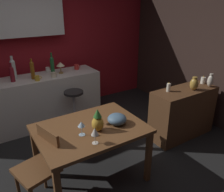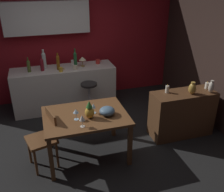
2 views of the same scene
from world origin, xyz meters
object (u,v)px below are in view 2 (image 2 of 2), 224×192
(cup_red, at_px, (98,62))
(pillar_candle_short, at_px, (167,89))
(wine_bottle_ruby, at_px, (42,64))
(vase_brass, at_px, (192,88))
(vase_ceramic_ivory, at_px, (211,87))
(wine_bottle_olive, at_px, (29,65))
(pineapple_centerpiece, at_px, (89,111))
(cup_cream, at_px, (75,67))
(bar_stool, at_px, (89,99))
(wine_bottle_clear, at_px, (44,59))
(cup_white, at_px, (73,62))
(fruit_bowl, at_px, (107,111))
(pillar_candle_tall, at_px, (207,86))
(chair_near_window, at_px, (45,137))
(wine_glass_left, at_px, (82,118))
(cup_mustard, at_px, (61,70))
(wine_glass_right, at_px, (93,106))
(wine_bottle_amber, at_px, (58,62))
(wine_bottle_green, at_px, (75,59))
(dining_table, at_px, (85,120))
(wine_glass_center, at_px, (76,112))
(sideboard_cabinet, at_px, (182,114))
(counter_lamp, at_px, (82,59))

(cup_red, xyz_separation_m, pillar_candle_short, (0.80, -1.61, -0.06))
(wine_bottle_ruby, distance_m, vase_brass, 2.88)
(vase_ceramic_ivory, bearing_deg, wine_bottle_olive, 149.58)
(pineapple_centerpiece, height_order, cup_cream, pineapple_centerpiece)
(cup_red, bearing_deg, bar_stool, -119.70)
(wine_bottle_clear, distance_m, cup_white, 0.61)
(fruit_bowl, bearing_deg, pillar_candle_tall, 7.33)
(bar_stool, distance_m, fruit_bowl, 1.38)
(chair_near_window, height_order, wine_glass_left, wine_glass_left)
(pineapple_centerpiece, xyz_separation_m, vase_brass, (1.78, 0.14, 0.06))
(wine_bottle_clear, distance_m, cup_mustard, 0.46)
(wine_glass_right, xyz_separation_m, vase_brass, (1.70, 0.02, 0.06))
(bar_stool, xyz_separation_m, wine_bottle_clear, (-0.77, 0.64, 0.70))
(vase_brass, height_order, vase_ceramic_ivory, vase_ceramic_ivory)
(wine_bottle_amber, distance_m, wine_bottle_green, 0.36)
(wine_bottle_amber, bearing_deg, cup_white, 38.94)
(wine_bottle_green, bearing_deg, dining_table, -95.28)
(wine_bottle_green, height_order, cup_red, wine_bottle_green)
(dining_table, height_order, wine_bottle_green, wine_bottle_green)
(bar_stool, relative_size, wine_glass_center, 4.35)
(bar_stool, height_order, pineapple_centerpiece, pineapple_centerpiece)
(sideboard_cabinet, xyz_separation_m, wine_glass_left, (-1.84, -0.42, 0.47))
(fruit_bowl, bearing_deg, counter_lamp, 90.24)
(wine_bottle_clear, xyz_separation_m, pillar_candle_short, (1.91, -1.67, -0.20))
(wine_bottle_green, xyz_separation_m, cup_mustard, (-0.33, -0.18, -0.13))
(wine_bottle_ruby, xyz_separation_m, wine_bottle_green, (0.67, 0.02, 0.04))
(vase_ceramic_ivory, bearing_deg, dining_table, 179.70)
(wine_bottle_olive, distance_m, wine_bottle_clear, 0.35)
(cup_mustard, bearing_deg, pillar_candle_tall, -30.36)
(chair_near_window, bearing_deg, wine_glass_center, -7.31)
(cup_white, bearing_deg, chair_near_window, -110.72)
(wine_glass_right, xyz_separation_m, vase_ceramic_ivory, (2.03, -0.03, 0.07))
(bar_stool, distance_m, wine_glass_right, 1.31)
(wine_glass_left, distance_m, vase_ceramic_ivory, 2.28)
(bar_stool, height_order, cup_white, cup_white)
(wine_bottle_olive, relative_size, cup_white, 2.82)
(cup_cream, height_order, pillar_candle_short, cup_cream)
(vase_brass, bearing_deg, dining_table, -178.92)
(bar_stool, distance_m, pillar_candle_tall, 2.23)
(dining_table, xyz_separation_m, wine_bottle_olive, (-0.76, 1.71, 0.38))
(dining_table, xyz_separation_m, vase_ceramic_ivory, (2.16, -0.01, 0.27))
(wine_glass_center, xyz_separation_m, vase_brass, (1.98, 0.13, 0.05))
(wine_bottle_clear, bearing_deg, dining_table, -76.26)
(chair_near_window, height_order, wine_bottle_clear, wine_bottle_clear)
(sideboard_cabinet, bearing_deg, wine_bottle_olive, 147.51)
(wine_bottle_amber, height_order, pillar_candle_short, wine_bottle_amber)
(cup_white, xyz_separation_m, pillar_candle_tall, (2.07, -1.79, -0.07))
(vase_brass, bearing_deg, cup_cream, 137.64)
(wine_bottle_clear, bearing_deg, wine_bottle_olive, -152.20)
(wine_bottle_olive, xyz_separation_m, cup_red, (1.41, 0.11, -0.09))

